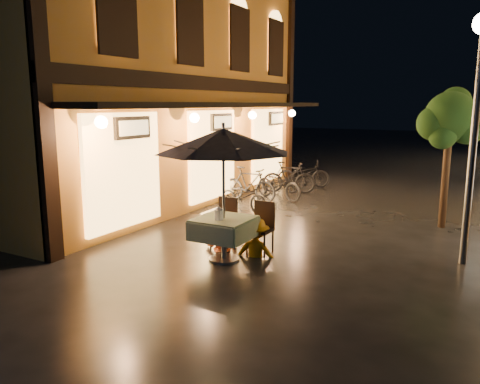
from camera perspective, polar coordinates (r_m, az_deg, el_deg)
The scene contains 16 objects.
ground at distance 8.07m, azimuth 2.46°, elevation -9.42°, with size 90.00×90.00×0.00m, color black.
west_building at distance 14.14m, azimuth -11.57°, elevation 14.29°, with size 5.90×11.40×7.40m.
street_tree at distance 11.36m, azimuth 24.31°, elevation 7.98°, with size 1.43×1.20×3.15m.
streetlamp_near at distance 8.81m, azimuth 27.01°, elevation 10.48°, with size 0.36×0.36×4.23m.
cafe_table at distance 8.38m, azimuth -1.98°, elevation -4.46°, with size 0.99×0.99×0.78m.
patio_umbrella at distance 8.11m, azimuth -2.05°, elevation 6.25°, with size 2.39×2.39×2.46m.
cafe_chair_left at distance 9.20m, azimuth -1.78°, elevation -3.39°, with size 0.42×0.42×0.97m.
cafe_chair_right at distance 8.83m, azimuth 2.71°, elevation -3.99°, with size 0.42×0.42×0.97m.
table_lantern at distance 8.16m, azimuth -2.58°, elevation -2.48°, with size 0.16×0.16×0.25m.
person_orange at distance 9.03m, azimuth -2.23°, elevation -2.32°, with size 0.72×0.56×1.49m, color #E85E2C.
person_yellow at distance 8.61m, azimuth 2.00°, elevation -3.39°, with size 0.88×0.50×1.36m, color orange.
bicycle_0 at distance 12.15m, azimuth 0.42°, elevation -0.53°, with size 0.54×1.55×0.82m, color black.
bicycle_1 at distance 13.36m, azimuth 1.11°, elevation 0.92°, with size 0.48×1.68×1.01m, color black.
bicycle_2 at distance 13.77m, azimuth 4.77°, elevation 0.96°, with size 0.60×1.73×0.91m, color black.
bicycle_3 at distance 14.75m, azimuth 5.99°, elevation 1.77°, with size 0.47×1.66×1.00m, color black.
bicycle_4 at distance 15.87m, azimuth 7.72°, elevation 2.21°, with size 0.61×1.74×0.91m, color black.
Camera 1 is at (3.35, -6.80, 2.78)m, focal length 35.00 mm.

